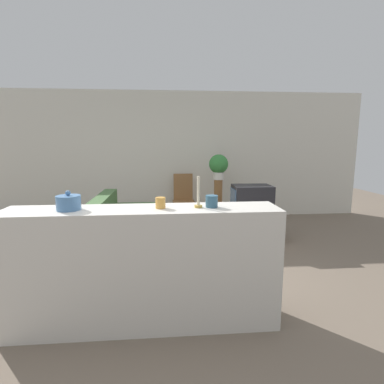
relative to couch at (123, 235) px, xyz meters
name	(u,v)px	position (x,y,z in m)	size (l,w,h in m)	color
ground_plane	(149,294)	(0.43, -1.20, -0.30)	(14.00, 14.00, 0.00)	#756656
wall_back	(156,156)	(0.43, 2.23, 1.05)	(9.00, 0.06, 2.70)	silver
couch	(123,235)	(0.00, 0.00, 0.00)	(0.91, 1.77, 0.85)	#476B3D
tv_stand	(251,227)	(2.04, 0.47, -0.06)	(0.88, 0.57, 0.47)	olive
television	(252,199)	(2.03, 0.47, 0.41)	(0.63, 0.45, 0.47)	#232328
wooden_chair	(183,197)	(0.98, 1.78, 0.23)	(0.44, 0.44, 0.99)	olive
plant_stand	(218,202)	(1.66, 1.50, 0.16)	(0.16, 0.16, 0.91)	olive
potted_plant	(219,165)	(1.66, 1.50, 0.90)	(0.38, 0.38, 0.49)	white
foreground_counter	(144,268)	(0.43, -1.74, 0.24)	(2.37, 0.44, 1.08)	silver
decorative_bowl	(69,203)	(-0.18, -1.74, 0.84)	(0.20, 0.20, 0.17)	#4C7AAD
candle_jar	(160,203)	(0.58, -1.74, 0.83)	(0.09, 0.09, 0.09)	gold
candlestick	(198,197)	(0.91, -1.74, 0.87)	(0.07, 0.07, 0.27)	#B7933D
coffee_tin	(212,201)	(1.03, -1.74, 0.83)	(0.11, 0.11, 0.10)	#335B75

